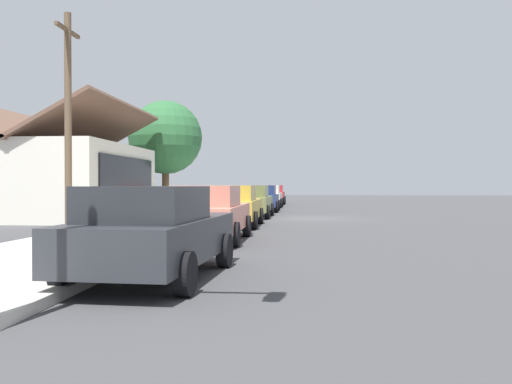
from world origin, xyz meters
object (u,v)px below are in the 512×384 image
car_coral (209,213)px  car_ivory (268,196)px  fire_hydrant_red (252,199)px  car_olive (251,201)px  shade_tree (165,138)px  car_navy (262,198)px  traffic_light_main (77,6)px  car_cherry (273,195)px  car_mustard (234,206)px  utility_pole_wooden (68,117)px  car_charcoal (153,232)px

car_coral → car_ivory: (23.72, -0.17, -0.00)m
car_coral → fire_hydrant_red: 27.54m
car_olive → shade_tree: size_ratio=0.71×
car_coral → car_navy: size_ratio=1.08×
car_ivory → traffic_light_main: traffic_light_main is taller
traffic_light_main → car_olive: bearing=0.5°
car_coral → car_olive: bearing=-0.4°
car_coral → car_cherry: 29.78m
fire_hydrant_red → car_mustard: bearing=-176.4°
car_navy → utility_pole_wooden: bearing=159.1°
car_mustard → car_olive: 6.03m
car_mustard → utility_pole_wooden: 6.83m
shade_tree → utility_pole_wooden: (-15.19, -0.49, -0.61)m
car_charcoal → car_olive: 17.89m
shade_tree → car_cherry: bearing=-27.2°
car_charcoal → car_mustard: (11.86, 0.11, -0.00)m
car_coral → traffic_light_main: size_ratio=0.92×
car_navy → utility_pole_wooden: utility_pole_wooden is taller
car_cherry → utility_pole_wooden: 27.73m
car_olive → car_coral: bearing=180.0°
traffic_light_main → car_coral: bearing=1.7°
car_navy → car_cherry: 12.18m
utility_pole_wooden → fire_hydrant_red: 25.27m
shade_tree → traffic_light_main: bearing=-167.5°
car_coral → car_ivory: 23.72m
car_coral → fire_hydrant_red: size_ratio=6.72×
shade_tree → utility_pole_wooden: utility_pole_wooden is taller
utility_pole_wooden → car_navy: bearing=-20.6°
utility_pole_wooden → traffic_light_main: bearing=-155.7°
car_charcoal → car_coral: bearing=4.5°
car_mustard → traffic_light_main: bearing=-179.0°
traffic_light_main → car_mustard: bearing=1.1°
car_coral → car_cherry: same height
utility_pole_wooden → car_cherry: bearing=-11.7°
car_olive → traffic_light_main: size_ratio=0.93×
car_mustard → car_ivory: bearing=-0.6°
car_charcoal → car_olive: (17.89, 0.02, 0.00)m
car_charcoal → car_cherry: bearing=3.2°
utility_pole_wooden → fire_hydrant_red: utility_pole_wooden is taller
car_mustard → car_navy: (11.97, -0.20, -0.00)m
car_mustard → fire_hydrant_red: (21.88, 1.37, -0.32)m
car_mustard → car_navy: same height
fire_hydrant_red → traffic_light_main: bearing=-177.4°
shade_tree → fire_hydrant_red: 11.28m
car_cherry → traffic_light_main: (-39.53, -0.08, 2.68)m
car_cherry → car_olive: bearing=179.3°
traffic_light_main → fire_hydrant_red: bearing=2.6°
traffic_light_main → fire_hydrant_red: (37.26, 1.66, -2.99)m
car_navy → traffic_light_main: traffic_light_main is taller
car_ivory → shade_tree: shade_tree is taller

